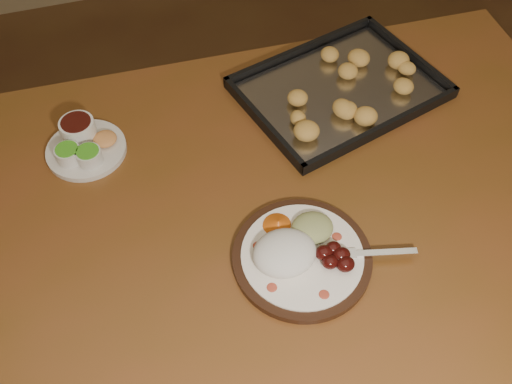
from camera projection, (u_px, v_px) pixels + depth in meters
name	position (u px, v px, depth m)	size (l,w,h in m)	color
ground	(290.00, 375.00, 1.63)	(4.00, 4.00, 0.00)	brown
dining_table	(241.00, 242.00, 1.13)	(1.53, 0.96, 0.75)	brown
dinner_plate	(299.00, 253.00, 0.98)	(0.31, 0.24, 0.06)	black
condiment_saucer	(83.00, 144.00, 1.13)	(0.16, 0.16, 0.05)	beige
baking_tray	(340.00, 87.00, 1.24)	(0.48, 0.40, 0.04)	black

